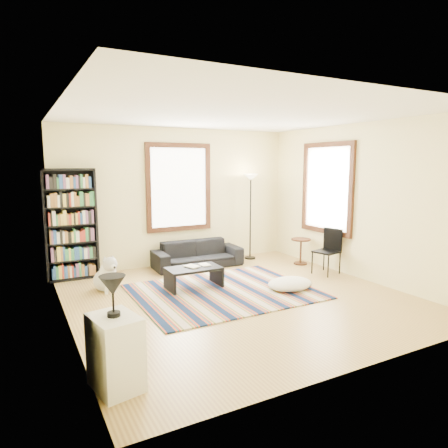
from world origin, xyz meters
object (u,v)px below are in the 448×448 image
bookshelf (71,225)px  coffee_table (194,278)px  folding_chair (326,252)px  white_cabinet (115,352)px  dog (105,273)px  floor_lamp (250,217)px  side_table (301,251)px  sofa (197,254)px  floor_cushion (290,284)px

bookshelf → coffee_table: (1.71, -1.56, -0.82)m
folding_chair → white_cabinet: size_ratio=1.23×
dog → folding_chair: bearing=-26.5°
white_cabinet → bookshelf: bearing=76.7°
floor_lamp → side_table: bearing=-54.4°
sofa → folding_chair: folding_chair is taller
bookshelf → folding_chair: size_ratio=2.33×
folding_chair → side_table: bearing=73.5°
sofa → floor_lamp: floor_lamp is taller
coffee_table → folding_chair: (2.59, -0.36, 0.25)m
bookshelf → floor_cushion: bearing=-37.5°
bookshelf → side_table: size_ratio=3.70×
sofa → side_table: bearing=-20.9°
bookshelf → floor_lamp: bearing=-2.6°
floor_lamp → white_cabinet: (-3.83, -3.83, -0.58)m
bookshelf → dog: size_ratio=3.36×
bookshelf → dog: bookshelf is taller
sofa → coffee_table: size_ratio=1.99×
floor_cushion → white_cabinet: bearing=-153.5°
floor_cushion → side_table: (1.25, 1.28, 0.17)m
dog → side_table: bearing=-14.8°
bookshelf → white_cabinet: size_ratio=2.86×
dog → floor_cushion: bearing=-40.1°
floor_lamp → white_cabinet: floor_lamp is taller
floor_lamp → white_cabinet: 5.45m
bookshelf → dog: bearing=-69.7°
coffee_table → white_cabinet: white_cabinet is taller
side_table → bookshelf: bearing=165.8°
coffee_table → folding_chair: 2.62m
sofa → bookshelf: bookshelf is taller
sofa → side_table: side_table is taller
sofa → floor_cushion: size_ratio=2.27×
white_cabinet → dog: white_cabinet is taller
coffee_table → dog: size_ratio=1.51×
sofa → floor_cushion: (0.74, -2.11, -0.16)m
floor_lamp → folding_chair: bearing=-70.6°
side_table → floor_lamp: bearing=125.6°
side_table → folding_chair: (-0.05, -0.82, 0.16)m
floor_cushion → dog: bearing=153.2°
floor_cushion → white_cabinet: white_cabinet is taller
bookshelf → coffee_table: size_ratio=2.22×
side_table → dog: size_ratio=0.91×
coffee_table → floor_cushion: (1.39, -0.82, -0.08)m
floor_cushion → floor_lamp: (0.58, 2.21, 0.83)m
side_table → white_cabinet: bearing=-147.2°
coffee_table → dog: 1.46m
bookshelf → white_cabinet: (-0.15, -4.00, -0.65)m
sofa → dog: size_ratio=3.01×
floor_lamp → folding_chair: floor_lamp is taller
floor_lamp → side_table: floor_lamp is taller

